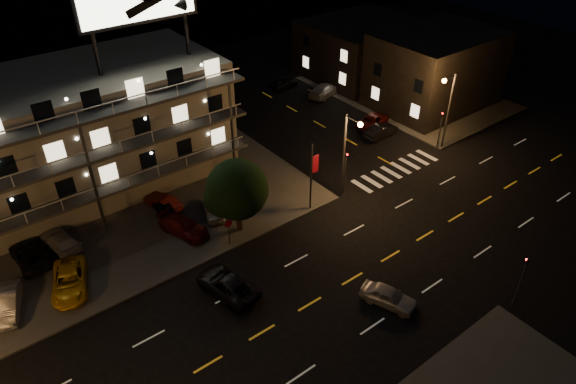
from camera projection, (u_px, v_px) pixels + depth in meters
ground at (332, 291)px, 36.07m from camera, size 140.00×140.00×0.00m
curb_nw at (41, 226)px, 42.02m from camera, size 44.00×24.00×0.15m
curb_ne at (404, 92)px, 64.15m from camera, size 16.00×24.00×0.15m
motel at (60, 137)px, 43.59m from camera, size 28.00×13.80×18.10m
side_bldg_front at (435, 70)px, 59.17m from camera, size 14.06×10.00×8.50m
side_bldg_back at (362, 48)px, 67.41m from camera, size 14.06×12.00×7.00m
streetlight_nc at (347, 149)px, 42.70m from camera, size 0.44×1.92×8.00m
streetlight_ne at (448, 104)px, 49.80m from camera, size 1.92×0.44×8.00m
signal_nw at (345, 168)px, 44.68m from camera, size 0.20×0.27×4.60m
signal_sw at (522, 277)px, 33.61m from camera, size 0.20×0.27×4.60m
signal_ne at (441, 126)px, 51.22m from camera, size 0.27×0.20×4.60m
banner_north at (312, 175)px, 42.16m from camera, size 0.83×0.16×6.40m
stop_sign at (229, 228)px, 39.18m from camera, size 0.91×0.11×2.61m
tree at (237, 191)px, 39.41m from camera, size 5.03×4.84×6.33m
lot_car_1 at (7, 304)px, 33.99m from camera, size 2.69×4.38×1.36m
lot_car_2 at (70, 281)px, 35.75m from camera, size 3.74×5.36×1.36m
lot_car_3 at (183, 226)px, 40.83m from camera, size 3.16×4.87×1.31m
lot_car_4 at (213, 207)px, 42.94m from camera, size 2.90×4.13×1.31m
lot_car_6 at (30, 255)px, 38.04m from camera, size 2.30×4.65×1.27m
lot_car_7 at (60, 241)px, 39.32m from camera, size 2.59×4.71×1.29m
lot_car_8 at (164, 207)px, 43.01m from camera, size 1.91×3.76×1.23m
lot_car_9 at (163, 202)px, 43.61m from camera, size 2.17×3.92×1.23m
side_car_0 at (381, 131)px, 54.40m from camera, size 4.18×1.64×1.35m
side_car_1 at (373, 120)px, 56.52m from camera, size 5.18×3.48×1.32m
side_car_2 at (325, 90)px, 63.11m from camera, size 5.64×3.63×1.52m
side_car_3 at (284, 83)px, 65.19m from camera, size 3.99×1.94×1.31m
road_car_east at (389, 297)px, 34.75m from camera, size 2.84×4.19×1.33m
road_car_west at (227, 284)px, 35.64m from camera, size 3.17×5.38×1.40m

